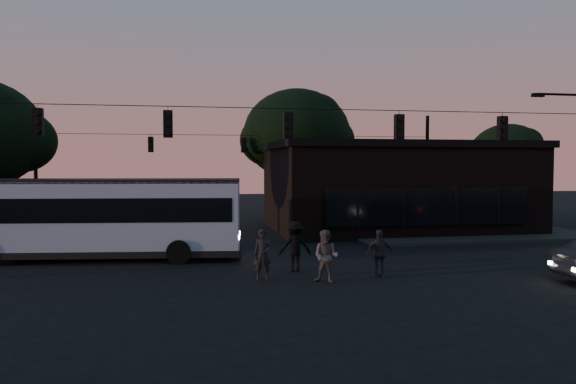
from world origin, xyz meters
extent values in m
plane|color=black|center=(0.00, 0.00, 0.00)|extent=(120.00, 120.00, 0.00)
cube|color=black|center=(12.00, 14.00, 0.07)|extent=(14.00, 10.00, 0.15)
cube|color=black|center=(9.00, 16.00, 2.50)|extent=(15.00, 10.00, 5.00)
cube|color=black|center=(9.00, 16.00, 5.20)|extent=(15.40, 10.40, 0.40)
cube|color=black|center=(9.00, 10.88, 1.80)|extent=(11.50, 0.18, 2.00)
cylinder|color=black|center=(4.00, 22.00, 2.00)|extent=(0.44, 0.44, 4.00)
ellipsoid|color=black|center=(4.00, 22.00, 6.20)|extent=(7.60, 7.60, 6.46)
cylinder|color=black|center=(18.00, 18.00, 1.50)|extent=(0.44, 0.44, 3.00)
ellipsoid|color=black|center=(18.00, 18.00, 4.65)|extent=(5.20, 5.20, 4.42)
cylinder|color=black|center=(0.00, 4.00, 6.20)|extent=(26.00, 0.03, 0.03)
cube|color=black|center=(-9.00, 4.00, 5.55)|extent=(0.34, 0.30, 1.00)
cube|color=black|center=(-4.50, 4.00, 5.55)|extent=(0.34, 0.30, 1.00)
cube|color=black|center=(0.00, 4.00, 5.55)|extent=(0.34, 0.30, 1.00)
cube|color=black|center=(4.50, 4.00, 5.55)|extent=(0.34, 0.30, 1.00)
cube|color=black|center=(9.00, 4.00, 5.55)|extent=(0.34, 0.30, 1.00)
cylinder|color=black|center=(-13.00, 20.00, 3.75)|extent=(0.24, 0.24, 7.50)
cylinder|color=black|center=(13.00, 20.00, 3.75)|extent=(0.24, 0.24, 7.50)
cylinder|color=black|center=(0.00, 20.00, 6.00)|extent=(26.00, 0.03, 0.03)
cube|color=black|center=(-6.00, 20.00, 5.35)|extent=(0.34, 0.30, 1.00)
cube|color=black|center=(0.00, 20.00, 5.35)|extent=(0.34, 0.30, 1.00)
cube|color=black|center=(6.00, 20.00, 5.35)|extent=(0.34, 0.30, 1.00)
cube|color=#99A6C3|center=(-7.62, 7.71, 1.93)|extent=(12.36, 4.19, 2.86)
cube|color=black|center=(-7.62, 7.71, 2.20)|extent=(11.88, 4.17, 0.99)
cube|color=black|center=(-7.62, 7.71, 3.36)|extent=(12.36, 4.19, 0.17)
cube|color=black|center=(-7.62, 7.71, 0.39)|extent=(12.46, 4.26, 0.28)
cylinder|color=black|center=(-11.66, 9.59, 0.50)|extent=(1.02, 0.39, 0.99)
cylinder|color=black|center=(-4.18, 5.91, 0.50)|extent=(1.02, 0.39, 0.99)
cylinder|color=black|center=(-3.85, 8.64, 0.50)|extent=(1.02, 0.39, 0.99)
imported|color=black|center=(-1.24, 2.20, 0.89)|extent=(0.71, 0.52, 1.79)
imported|color=#50484A|center=(0.83, 1.34, 0.91)|extent=(1.11, 1.05, 1.82)
imported|color=#22232A|center=(2.97, 1.91, 0.86)|extent=(1.01, 0.44, 1.72)
imported|color=black|center=(0.18, 3.50, 0.95)|extent=(1.28, 0.79, 1.91)
camera|label=1|loc=(-3.97, -17.20, 4.05)|focal=35.00mm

